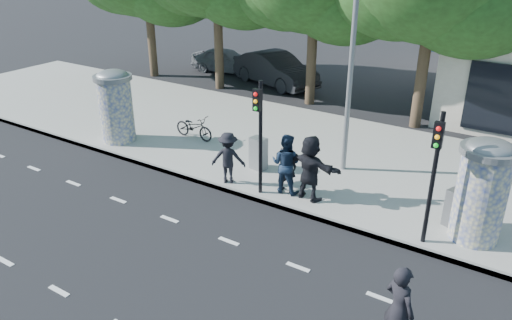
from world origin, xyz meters
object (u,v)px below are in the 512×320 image
Objects in this scene: traffic_pole_far at (434,167)px; bicycle at (194,127)px; ad_column_left at (116,104)px; car_mid at (275,69)px; traffic_pole_near at (259,127)px; cabinet_right at (456,209)px; car_left at (226,60)px; cabinet_left at (258,153)px; ped_f at (310,168)px; ped_b at (287,165)px; ped_d at (228,158)px; ad_column_right at (482,189)px; man_road at (399,309)px; ped_c at (286,164)px; street_lamp at (354,24)px.

traffic_pole_far is 2.00× the size of bicycle.
car_mid is (0.78, 10.00, -0.71)m from ad_column_left.
car_mid is at bearing 118.53° from traffic_pole_near.
cabinet_right is 18.06m from car_left.
car_left reaches higher than bicycle.
ped_f is at bearing -10.99° from cabinet_left.
ped_f is at bearing -1.52° from ad_column_left.
ped_d is at bearing 15.71° from ped_b.
cabinet_right is (-0.54, 0.27, -0.87)m from ad_column_right.
cabinet_right is at bearing 164.63° from ped_d.
cabinet_right is 14.61m from car_mid.
man_road is at bearing -66.75° from cabinet_right.
cabinet_left is at bearing -146.97° from car_left.
traffic_pole_near is at bearing -6.80° from man_road.
car_left is at bearing 129.68° from traffic_pole_near.
cabinet_left reaches higher than cabinet_right.
ped_f is 1.88× the size of cabinet_right.
car_left is 0.78× the size of car_mid.
traffic_pole_far is at bearing 154.15° from ped_d.
ped_c is 4.73m from cabinet_right.
car_left is at bearing 167.83° from cabinet_right.
ad_column_right reaches higher than car_mid.
street_lamp is 5.37m from ped_d.
traffic_pole_near is 3.30× the size of cabinet_right.
car_mid is at bearing 162.04° from cabinet_right.
ped_d reaches higher than car_left.
man_road is 8.01m from cabinet_left.
cabinet_left is (-0.93, 1.41, -1.54)m from traffic_pole_near.
ad_column_right reaches higher than ped_c.
car_left is at bearing 145.37° from ad_column_right.
car_mid is (-7.22, 7.86, -3.96)m from street_lamp.
ad_column_left is 2.57× the size of cabinet_right.
traffic_pole_near reaches higher than cabinet_left.
ad_column_left reaches higher than ped_b.
street_lamp reaches higher than cabinet_right.
ped_b is 4.71m from cabinet_right.
bicycle is (-10.18, 1.45, -0.94)m from ad_column_right.
ped_d is 0.88× the size of man_road.
traffic_pole_far is at bearing -116.03° from car_mid.
ped_d is 1.57× the size of cabinet_right.
traffic_pole_far is (11.40, -0.71, 0.69)m from ad_column_left.
cabinet_left is (-5.73, 1.41, -1.54)m from traffic_pole_far.
ad_column_right reaches higher than bicycle.
car_mid is (-11.62, 9.80, -0.71)m from ad_column_right.
ped_b is 1.84m from ped_d.
ped_f is at bearing -142.64° from car_left.
man_road is (11.90, -4.33, -0.62)m from ad_column_left.
street_lamp is (1.40, 2.84, 2.56)m from traffic_pole_near.
bicycle is at bearing 175.13° from cabinet_left.
street_lamp reaches higher than traffic_pole_near.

